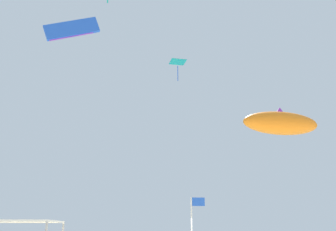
{
  "coord_description": "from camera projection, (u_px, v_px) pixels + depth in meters",
  "views": [
    {
      "loc": [
        -2.52,
        -14.87,
        2.12
      ],
      "look_at": [
        0.08,
        8.73,
        9.36
      ],
      "focal_mm": 39.42,
      "sensor_mm": 36.0,
      "label": 1
    }
  ],
  "objects": [
    {
      "name": "banner_flag",
      "position": [
        193.0,
        230.0,
        15.22
      ],
      "size": [
        0.61,
        0.06,
        3.34
      ],
      "color": "silver",
      "rests_on": "ground"
    },
    {
      "name": "kite_parafoil_blue",
      "position": [
        72.0,
        29.0,
        33.88
      ],
      "size": [
        5.07,
        1.11,
        3.08
      ],
      "rotation": [
        0.0,
        0.0,
        3.31
      ],
      "color": "blue"
    },
    {
      "name": "kite_diamond_teal",
      "position": [
        178.0,
        63.0,
        39.94
      ],
      "size": [
        1.79,
        1.79,
        2.29
      ],
      "rotation": [
        0.0,
        0.0,
        0.09
      ],
      "color": "teal"
    },
    {
      "name": "canopy_tent",
      "position": [
        7.0,
        224.0,
        12.04
      ],
      "size": [
        3.19,
        3.09,
        2.35
      ],
      "color": "#B2B2B7",
      "rests_on": "ground"
    },
    {
      "name": "kite_inflatable_orange",
      "position": [
        281.0,
        123.0,
        29.71
      ],
      "size": [
        6.67,
        2.92,
        2.58
      ],
      "rotation": [
        0.0,
        0.0,
        0.1
      ],
      "color": "orange"
    }
  ]
}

